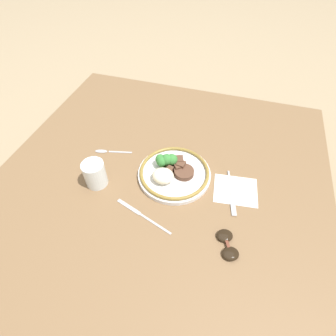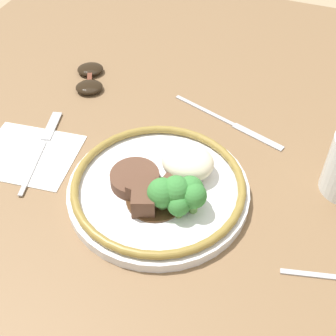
{
  "view_description": "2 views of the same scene",
  "coord_description": "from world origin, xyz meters",
  "px_view_note": "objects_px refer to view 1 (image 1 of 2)",
  "views": [
    {
      "loc": [
        -0.2,
        0.55,
        0.76
      ],
      "look_at": [
        -0.02,
        -0.03,
        0.08
      ],
      "focal_mm": 28.0,
      "sensor_mm": 36.0,
      "label": 1
    },
    {
      "loc": [
        0.13,
        -0.45,
        0.55
      ],
      "look_at": [
        -0.04,
        -0.01,
        0.06
      ],
      "focal_mm": 50.0,
      "sensor_mm": 36.0,
      "label": 2
    }
  ],
  "objects_px": {
    "spoon": "(106,151)",
    "sunglasses": "(227,244)",
    "fork": "(232,196)",
    "knife": "(141,215)",
    "juice_glass": "(95,175)",
    "plate": "(173,171)"
  },
  "relations": [
    {
      "from": "juice_glass",
      "to": "fork",
      "type": "relative_size",
      "value": 0.51
    },
    {
      "from": "juice_glass",
      "to": "sunglasses",
      "type": "relative_size",
      "value": 0.85
    },
    {
      "from": "spoon",
      "to": "fork",
      "type": "bearing_deg",
      "value": 158.17
    },
    {
      "from": "plate",
      "to": "juice_glass",
      "type": "height_order",
      "value": "juice_glass"
    },
    {
      "from": "juice_glass",
      "to": "spoon",
      "type": "bearing_deg",
      "value": -75.05
    },
    {
      "from": "juice_glass",
      "to": "spoon",
      "type": "height_order",
      "value": "juice_glass"
    },
    {
      "from": "plate",
      "to": "spoon",
      "type": "relative_size",
      "value": 1.79
    },
    {
      "from": "spoon",
      "to": "sunglasses",
      "type": "relative_size",
      "value": 1.31
    },
    {
      "from": "knife",
      "to": "spoon",
      "type": "bearing_deg",
      "value": -25.78
    },
    {
      "from": "fork",
      "to": "knife",
      "type": "distance_m",
      "value": 0.31
    },
    {
      "from": "plate",
      "to": "juice_glass",
      "type": "xyz_separation_m",
      "value": [
        0.24,
        0.11,
        0.02
      ]
    },
    {
      "from": "plate",
      "to": "knife",
      "type": "distance_m",
      "value": 0.2
    },
    {
      "from": "plate",
      "to": "spoon",
      "type": "height_order",
      "value": "plate"
    },
    {
      "from": "fork",
      "to": "knife",
      "type": "bearing_deg",
      "value": -73.71
    },
    {
      "from": "juice_glass",
      "to": "fork",
      "type": "bearing_deg",
      "value": -170.83
    },
    {
      "from": "juice_glass",
      "to": "sunglasses",
      "type": "distance_m",
      "value": 0.48
    },
    {
      "from": "fork",
      "to": "juice_glass",
      "type": "bearing_deg",
      "value": -94.57
    },
    {
      "from": "plate",
      "to": "knife",
      "type": "xyz_separation_m",
      "value": [
        0.05,
        0.19,
        -0.02
      ]
    },
    {
      "from": "knife",
      "to": "fork",
      "type": "bearing_deg",
      "value": -131.39
    },
    {
      "from": "plate",
      "to": "fork",
      "type": "relative_size",
      "value": 1.4
    },
    {
      "from": "plate",
      "to": "spoon",
      "type": "bearing_deg",
      "value": -7.89
    },
    {
      "from": "juice_glass",
      "to": "sunglasses",
      "type": "bearing_deg",
      "value": 167.55
    }
  ]
}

